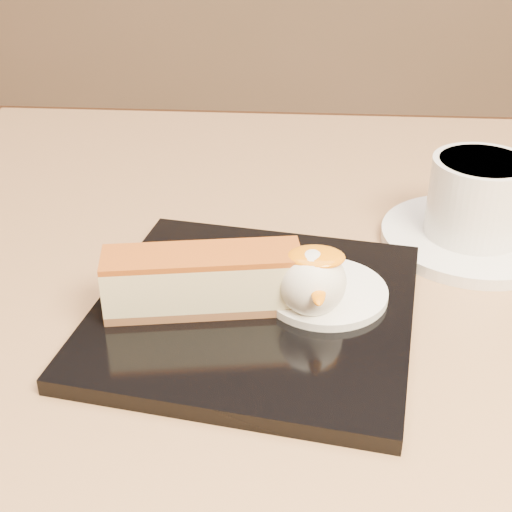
# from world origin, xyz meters

# --- Properties ---
(table) EXTENTS (0.80, 0.80, 0.72)m
(table) POSITION_xyz_m (0.00, 0.00, 0.56)
(table) COLOR black
(table) RESTS_ON ground
(dessert_plate) EXTENTS (0.25, 0.25, 0.01)m
(dessert_plate) POSITION_xyz_m (-0.05, -0.04, 0.73)
(dessert_plate) COLOR black
(dessert_plate) RESTS_ON table
(cheesecake) EXTENTS (0.14, 0.06, 0.04)m
(cheesecake) POSITION_xyz_m (-0.08, -0.04, 0.75)
(cheesecake) COLOR brown
(cheesecake) RESTS_ON dessert_plate
(cream_smear) EXTENTS (0.09, 0.09, 0.01)m
(cream_smear) POSITION_xyz_m (0.00, -0.02, 0.73)
(cream_smear) COLOR white
(cream_smear) RESTS_ON dessert_plate
(ice_cream_scoop) EXTENTS (0.05, 0.05, 0.05)m
(ice_cream_scoop) POSITION_xyz_m (-0.01, -0.04, 0.76)
(ice_cream_scoop) COLOR white
(ice_cream_scoop) RESTS_ON cream_smear
(mango_sauce) EXTENTS (0.04, 0.03, 0.01)m
(mango_sauce) POSITION_xyz_m (-0.00, -0.04, 0.77)
(mango_sauce) COLOR orange
(mango_sauce) RESTS_ON ice_cream_scoop
(mint_sprig) EXTENTS (0.04, 0.03, 0.00)m
(mint_sprig) POSITION_xyz_m (-0.03, 0.00, 0.74)
(mint_sprig) COLOR #308D2E
(mint_sprig) RESTS_ON cream_smear
(saucer) EXTENTS (0.15, 0.15, 0.01)m
(saucer) POSITION_xyz_m (0.13, 0.08, 0.72)
(saucer) COLOR white
(saucer) RESTS_ON table
(coffee_cup) EXTENTS (0.11, 0.08, 0.07)m
(coffee_cup) POSITION_xyz_m (0.13, 0.08, 0.76)
(coffee_cup) COLOR white
(coffee_cup) RESTS_ON saucer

